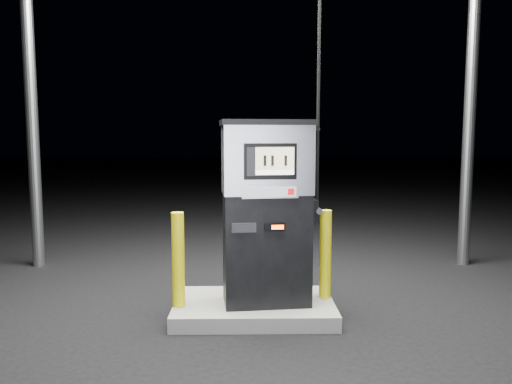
{
  "coord_description": "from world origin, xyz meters",
  "views": [
    {
      "loc": [
        -0.06,
        -4.9,
        1.8
      ],
      "look_at": [
        0.02,
        0.0,
        1.26
      ],
      "focal_mm": 35.0,
      "sensor_mm": 36.0,
      "label": 1
    }
  ],
  "objects": [
    {
      "name": "pump_island",
      "position": [
        0.0,
        0.0,
        0.07
      ],
      "size": [
        1.6,
        1.0,
        0.15
      ],
      "primitive_type": "cube",
      "color": "slate",
      "rests_on": "ground"
    },
    {
      "name": "ground",
      "position": [
        0.0,
        0.0,
        0.0
      ],
      "size": [
        80.0,
        80.0,
        0.0
      ],
      "primitive_type": "plane",
      "color": "black",
      "rests_on": "ground"
    },
    {
      "name": "fuel_dispenser",
      "position": [
        0.12,
        -0.04,
        1.08
      ],
      "size": [
        1.02,
        0.63,
        3.76
      ],
      "rotation": [
        0.0,
        0.0,
        0.1
      ],
      "color": "black",
      "rests_on": "pump_island"
    },
    {
      "name": "bollard_right",
      "position": [
        0.73,
        0.09,
        0.61
      ],
      "size": [
        0.15,
        0.15,
        0.91
      ],
      "primitive_type": "cylinder",
      "rotation": [
        0.0,
        0.0,
        -0.34
      ],
      "color": "yellow",
      "rests_on": "pump_island"
    },
    {
      "name": "bollard_left",
      "position": [
        -0.74,
        -0.15,
        0.61
      ],
      "size": [
        0.16,
        0.16,
        0.93
      ],
      "primitive_type": "cylinder",
      "rotation": [
        0.0,
        0.0,
        -0.4
      ],
      "color": "yellow",
      "rests_on": "pump_island"
    }
  ]
}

